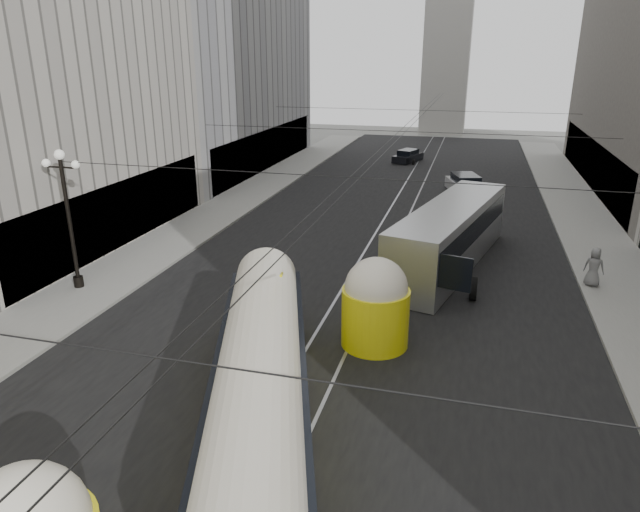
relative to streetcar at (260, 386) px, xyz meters
The scene contains 14 objects.
road 22.60m from the streetcar, 88.73° to the left, with size 20.00×85.00×0.02m, color black.
sidewalk_left 28.50m from the streetcar, 113.84° to the left, with size 4.00×72.00×0.15m, color gray.
sidewalk_right 28.92m from the streetcar, 64.35° to the left, with size 4.00×72.00×0.15m, color gray.
rail_left 22.59m from the streetcar, 90.63° to the left, with size 0.12×85.00×0.04m, color gray.
rail_right 22.63m from the streetcar, 86.82° to the left, with size 0.12×85.00×0.04m, color gray.
building_left_far 44.55m from the streetcar, 117.14° to the left, with size 12.60×28.60×28.60m.
distant_tower 71.27m from the streetcar, 89.59° to the left, with size 6.00×6.00×31.36m.
lamppost_left_mid 14.66m from the streetcar, 146.44° to the left, with size 1.86×0.44×6.37m.
catenary 21.93m from the streetcar, 88.35° to the left, with size 25.00×72.00×0.23m.
streetcar is the anchor object (origin of this frame).
city_bus 16.40m from the streetcar, 74.63° to the left, with size 5.54×13.00×3.20m.
sedan_white_far 32.99m from the streetcar, 81.79° to the left, with size 3.34×5.18×1.52m.
sedan_dark_far 45.48m from the streetcar, 91.63° to the left, with size 2.87×4.28×1.25m.
pedestrian_sidewalk_right 18.13m from the streetcar, 52.60° to the left, with size 0.91×0.56×1.85m, color slate.
Camera 1 is at (4.66, -2.80, 10.40)m, focal length 32.00 mm.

